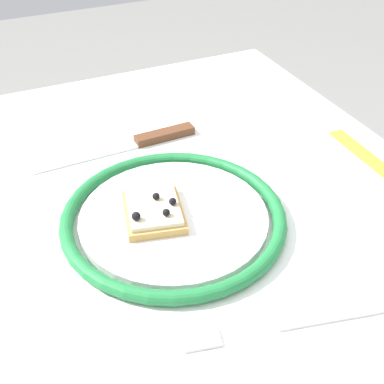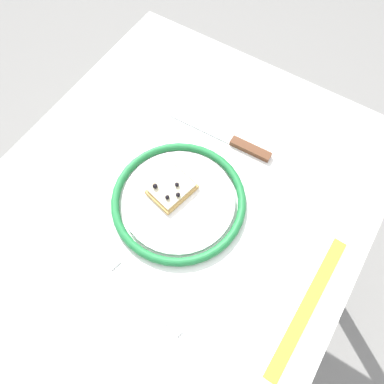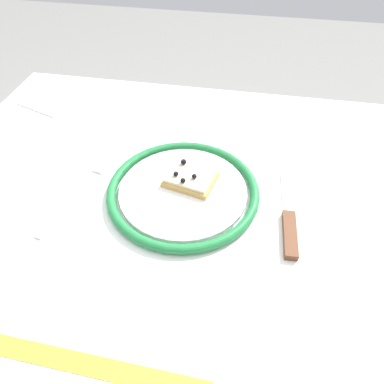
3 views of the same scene
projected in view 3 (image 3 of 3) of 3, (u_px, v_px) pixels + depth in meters
name	position (u px, v px, depth m)	size (l,w,h in m)	color
ground_plane	(179.00, 344.00, 1.12)	(6.00, 6.00, 0.00)	slate
dining_table	(171.00, 224.00, 0.70)	(0.90, 0.72, 0.70)	white
plate	(183.00, 191.00, 0.61)	(0.26, 0.26, 0.02)	white
pizza_slice_near	(190.00, 178.00, 0.62)	(0.10, 0.08, 0.03)	tan
knife	(289.00, 219.00, 0.57)	(0.03, 0.24, 0.01)	silver
fork	(77.00, 194.00, 0.61)	(0.06, 0.20, 0.00)	silver
measuring_tape	(95.00, 366.00, 0.41)	(0.28, 0.02, 0.00)	yellow
napkin	(54.00, 98.00, 0.84)	(0.11, 0.12, 0.00)	white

